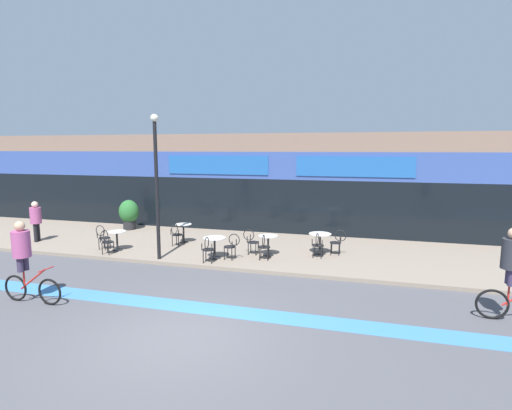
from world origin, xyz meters
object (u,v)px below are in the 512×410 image
bistro_table_3 (268,241)px  pedestrian_near_end (36,218)px  cafe_chair_3_side (251,240)px  cafe_chair_3_near (264,245)px  cafe_chair_1_near (176,233)px  lamp_post (156,176)px  planter_pot (129,213)px  cafe_chair_4_near (318,243)px  bistro_table_2 (215,243)px  cafe_chair_2_near (208,248)px  bistro_table_0 (117,237)px  cafe_chair_4_side (338,241)px  bistro_table_1 (184,229)px  cafe_chair_2_side (232,245)px  cafe_chair_0_side (103,236)px  bistro_table_4 (320,239)px  cyclist_1 (24,256)px  cafe_chair_0_near (106,240)px

bistro_table_3 → pedestrian_near_end: bearing=-177.1°
cafe_chair_3_side → cafe_chair_3_near: bearing=-42.6°
cafe_chair_1_near → lamp_post: (0.25, -1.78, 2.31)m
planter_pot → cafe_chair_4_near: bearing=-15.8°
bistro_table_2 → cafe_chair_2_near: bearing=-89.4°
cafe_chair_2_near → cafe_chair_3_side: bearing=-40.8°
bistro_table_0 → bistro_table_3: size_ratio=1.00×
bistro_table_3 → cafe_chair_4_side: bearing=17.4°
bistro_table_1 → cafe_chair_4_near: 5.52m
bistro_table_1 → cafe_chair_3_side: bearing=-17.0°
cafe_chair_2_side → lamp_post: bearing=19.2°
cafe_chair_4_side → lamp_post: 6.66m
cafe_chair_0_side → pedestrian_near_end: (-3.36, 0.33, 0.46)m
bistro_table_0 → cafe_chair_3_side: (4.95, 0.82, 0.01)m
cafe_chair_0_side → cafe_chair_2_near: same height
bistro_table_4 → planter_pot: bearing=168.0°
bistro_table_0 → cafe_chair_2_near: 3.94m
bistro_table_2 → lamp_post: 2.99m
cyclist_1 → bistro_table_4: bearing=43.4°
bistro_table_0 → cafe_chair_3_side: cafe_chair_3_side is taller
bistro_table_2 → bistro_table_4: bistro_table_4 is taller
bistro_table_0 → cafe_chair_0_side: cafe_chair_0_side is taller
cafe_chair_2_near → cafe_chair_2_side: 0.88m
cafe_chair_0_near → bistro_table_4: bearing=-70.7°
cafe_chair_3_side → cyclist_1: (-4.29, -5.57, 0.57)m
bistro_table_3 → cafe_chair_3_side: 0.63m
bistro_table_1 → bistro_table_4: (5.46, -0.21, -0.00)m
cafe_chair_4_side → planter_pot: size_ratio=0.65×
bistro_table_0 → cafe_chair_2_side: size_ratio=0.80×
cafe_chair_0_side → cafe_chair_4_near: same height
bistro_table_4 → cafe_chair_4_near: bearing=-90.6°
bistro_table_1 → cafe_chair_0_side: cafe_chair_0_side is taller
cyclist_1 → cafe_chair_2_side: bearing=50.8°
bistro_table_1 → cafe_chair_3_near: bearing=-22.9°
bistro_table_3 → cafe_chair_2_near: 2.23m
bistro_table_0 → pedestrian_near_end: (-3.98, 0.34, 0.46)m
bistro_table_3 → cafe_chair_0_near: (-5.58, -1.44, 0.01)m
pedestrian_near_end → cyclist_1: bearing=-58.5°
bistro_table_1 → cafe_chair_3_side: (3.11, -0.95, -0.02)m
bistro_table_1 → bistro_table_2: (2.04, -1.79, -0.01)m
cafe_chair_0_near → bistro_table_1: bearing=-34.9°
bistro_table_0 → cafe_chair_2_side: (4.51, -0.02, 0.01)m
bistro_table_2 → pedestrian_near_end: bearing=177.4°
cafe_chair_3_near → planter_pot: 8.06m
bistro_table_2 → cafe_chair_4_side: 4.34m
cafe_chair_2_side → cafe_chair_3_near: size_ratio=1.00×
pedestrian_near_end → cafe_chair_0_side: bearing=-16.5°
pedestrian_near_end → cafe_chair_4_near: bearing=-7.9°
bistro_table_1 → cafe_chair_0_side: size_ratio=0.84×
lamp_post → cafe_chair_1_near: bearing=98.1°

